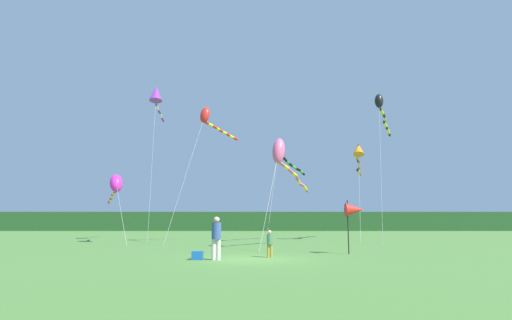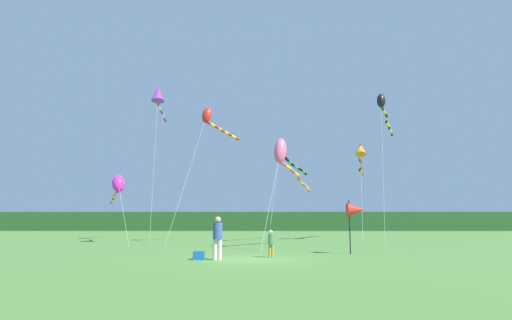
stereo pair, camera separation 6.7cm
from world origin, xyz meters
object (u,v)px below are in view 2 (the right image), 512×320
(kite_black, at_px, (383,108))
(kite_rainbow, at_px, (284,157))
(cooler_box, at_px, (199,255))
(kite_orange, at_px, (361,153))
(banner_flag_pole, at_px, (356,210))
(kite_red, at_px, (210,119))
(person_child, at_px, (271,242))
(kite_magenta, at_px, (118,185))
(kite_purple, at_px, (158,96))
(person_adult, at_px, (218,236))
(kite_green, at_px, (285,153))

(kite_black, xyz_separation_m, kite_rainbow, (-8.62, -7.62, -5.24))
(cooler_box, relative_size, kite_orange, 0.05)
(banner_flag_pole, xyz_separation_m, kite_red, (-8.60, 9.47, 7.15))
(person_child, distance_m, kite_magenta, 16.44)
(kite_orange, bearing_deg, person_child, -118.05)
(person_child, relative_size, cooler_box, 2.59)
(kite_black, bearing_deg, kite_magenta, -174.91)
(person_child, height_order, kite_black, kite_black)
(person_child, height_order, kite_orange, kite_orange)
(kite_purple, bearing_deg, kite_orange, 6.28)
(kite_purple, bearing_deg, kite_red, -24.28)
(person_adult, relative_size, kite_rainbow, 0.24)
(person_adult, bearing_deg, banner_flag_pole, 24.18)
(cooler_box, relative_size, kite_black, 0.04)
(person_adult, distance_m, cooler_box, 1.16)
(person_child, distance_m, kite_black, 19.31)
(kite_green, height_order, kite_rainbow, kite_green)
(banner_flag_pole, bearing_deg, kite_magenta, 147.95)
(kite_black, bearing_deg, kite_rainbow, -138.52)
(cooler_box, height_order, kite_green, kite_green)
(kite_black, distance_m, kite_rainbow, 12.65)
(kite_black, height_order, kite_orange, kite_black)
(banner_flag_pole, xyz_separation_m, kite_purple, (-13.15, 11.52, 9.63))
(kite_black, bearing_deg, person_child, -125.70)
(person_adult, height_order, kite_black, kite_black)
(banner_flag_pole, xyz_separation_m, kite_magenta, (-15.48, 9.69, 2.11))
(kite_purple, bearing_deg, banner_flag_pole, -41.22)
(kite_green, distance_m, kite_magenta, 12.87)
(cooler_box, xyz_separation_m, kite_black, (12.73, 14.45, 10.55))
(kite_purple, xyz_separation_m, kite_red, (4.55, -2.05, -2.48))
(person_child, xyz_separation_m, kite_orange, (8.11, 15.23, 6.66))
(kite_magenta, bearing_deg, banner_flag_pole, -32.05)
(person_adult, xyz_separation_m, kite_orange, (10.43, 16.37, 6.32))
(kite_green, bearing_deg, kite_red, -169.76)
(kite_green, bearing_deg, kite_black, 7.28)
(cooler_box, distance_m, banner_flag_pole, 8.23)
(kite_red, distance_m, kite_orange, 13.13)
(person_adult, xyz_separation_m, kite_black, (11.93, 14.53, 9.71))
(kite_green, distance_m, kite_red, 6.34)
(kite_green, xyz_separation_m, kite_magenta, (-12.60, -0.81, -2.51))
(kite_purple, height_order, kite_black, kite_purple)
(cooler_box, bearing_deg, kite_magenta, 122.52)
(banner_flag_pole, distance_m, kite_magenta, 18.39)
(kite_red, relative_size, kite_orange, 1.16)
(kite_purple, bearing_deg, kite_green, -5.67)
(person_child, distance_m, cooler_box, 3.33)
(person_adult, relative_size, kite_red, 0.18)
(person_adult, bearing_deg, kite_green, 74.39)
(kite_red, height_order, kite_orange, kite_red)
(kite_green, bearing_deg, person_child, -96.72)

